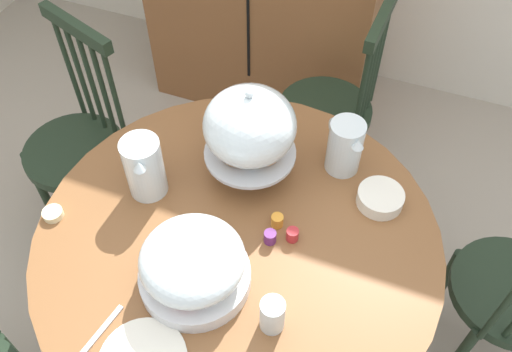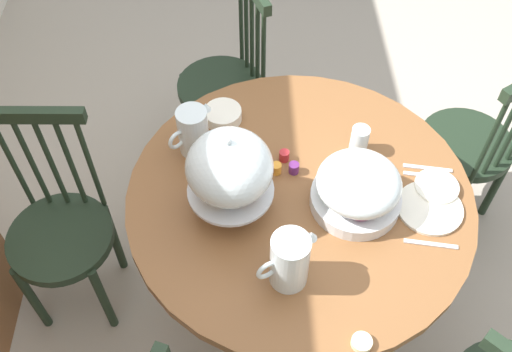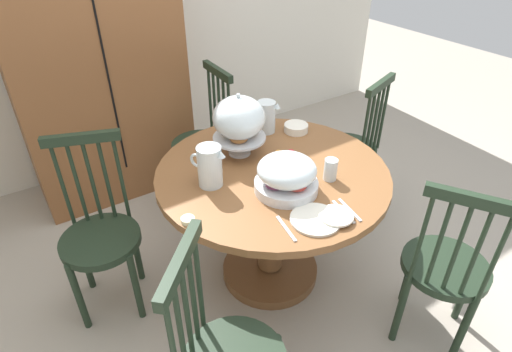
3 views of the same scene
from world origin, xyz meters
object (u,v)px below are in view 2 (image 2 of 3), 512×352
milk_pitcher (193,133)px  drinking_glass (359,140)px  orange_juice_pitcher (289,262)px  china_plate_large (430,208)px  dining_table (297,228)px  windsor_chair_far_side (470,147)px  windsor_chair_near_window (62,232)px  china_plate_small (437,186)px  windsor_chair_host_seat (225,85)px  butter_dish (362,342)px  cereal_bowl (223,115)px  pastry_stand_with_dome (230,170)px  fruit_platter_covered (358,188)px

milk_pitcher → drinking_glass: (-0.02, -0.58, -0.03)m
orange_juice_pitcher → china_plate_large: orange_juice_pitcher is taller
dining_table → windsor_chair_far_side: (0.44, -0.78, -0.07)m
windsor_chair_near_window → drinking_glass: windsor_chair_near_window is taller
windsor_chair_far_side → china_plate_small: size_ratio=6.50×
windsor_chair_host_seat → butter_dish: size_ratio=16.25×
windsor_chair_host_seat → butter_dish: 1.47m
windsor_chair_near_window → china_plate_large: size_ratio=4.43×
orange_juice_pitcher → cereal_bowl: bearing=16.7°
dining_table → butter_dish: butter_dish is taller
china_plate_large → dining_table: bearing=79.8°
windsor_chair_near_window → china_plate_large: windsor_chair_near_window is taller
orange_juice_pitcher → china_plate_small: 0.62m
windsor_chair_far_side → china_plate_large: bearing=145.4°
cereal_bowl → pastry_stand_with_dome: bearing=-175.7°
china_plate_large → china_plate_small: bearing=-25.7°
china_plate_large → cereal_bowl: bearing=57.9°
drinking_glass → butter_dish: 0.73m
china_plate_large → milk_pitcher: bearing=70.0°
windsor_chair_far_side → butter_dish: size_ratio=16.25×
fruit_platter_covered → cereal_bowl: size_ratio=2.14×
windsor_chair_far_side → butter_dish: windsor_chair_far_side is taller
drinking_glass → milk_pitcher: bearing=87.7°
dining_table → windsor_chair_near_window: size_ratio=1.21×
cereal_bowl → butter_dish: (-0.89, -0.40, -0.01)m
windsor_chair_far_side → drinking_glass: windsor_chair_far_side is taller
milk_pitcher → cereal_bowl: size_ratio=1.32×
china_plate_small → windsor_chair_near_window: bearing=87.9°
windsor_chair_near_window → windsor_chair_host_seat: (0.80, -0.62, 0.00)m
windsor_chair_far_side → drinking_glass: bearing=114.1°
butter_dish → orange_juice_pitcher: bearing=42.0°
windsor_chair_near_window → orange_juice_pitcher: 0.98m
windsor_chair_near_window → china_plate_large: bearing=-95.6°
windsor_chair_far_side → china_plate_small: bearing=143.9°
windsor_chair_near_window → drinking_glass: bearing=-83.2°
milk_pitcher → butter_dish: milk_pitcher is taller
orange_juice_pitcher → cereal_bowl: size_ratio=1.45×
fruit_platter_covered → windsor_chair_host_seat: bearing=26.5°
windsor_chair_far_side → orange_juice_pitcher: 1.19m
windsor_chair_host_seat → butter_dish: bearing=-163.8°
dining_table → drinking_glass: (0.19, -0.22, 0.27)m
windsor_chair_host_seat → pastry_stand_with_dome: pastry_stand_with_dome is taller
windsor_chair_near_window → butter_dish: 1.22m
pastry_stand_with_dome → milk_pitcher: bearing=26.7°
windsor_chair_near_window → china_plate_small: size_ratio=6.50×
pastry_stand_with_dome → china_plate_small: bearing=-85.4°
windsor_chair_near_window → windsor_chair_host_seat: 1.01m
dining_table → china_plate_small: china_plate_small is taller
windsor_chair_near_window → orange_juice_pitcher: bearing=-114.2°
windsor_chair_near_window → pastry_stand_with_dome: size_ratio=2.83×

